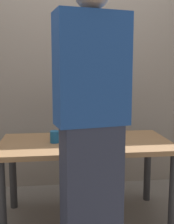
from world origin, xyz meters
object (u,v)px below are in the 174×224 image
person_figure (91,123)px  coffee_mug (55,137)px  laptop (97,131)px  beer_bottle_brown (65,125)px  beer_bottle_green (65,128)px

person_figure → coffee_mug: (-0.22, 0.58, -0.22)m
laptop → person_figure: size_ratio=0.22×
beer_bottle_brown → beer_bottle_green: size_ratio=1.05×
coffee_mug → beer_bottle_brown: bearing=64.6°
laptop → person_figure: 0.78m
beer_bottle_brown → coffee_mug: 0.21m
beer_bottle_brown → person_figure: (0.14, -0.76, 0.16)m
beer_bottle_brown → person_figure: person_figure is taller
beer_bottle_brown → beer_bottle_green: 0.12m
laptop → beer_bottle_green: 0.31m
beer_bottle_brown → person_figure: size_ratio=0.15×
beer_bottle_green → person_figure: (0.14, -0.64, 0.16)m
beer_bottle_brown → coffee_mug: beer_bottle_brown is taller
person_figure → coffee_mug: 0.66m
beer_bottle_brown → beer_bottle_green: (-0.01, -0.12, -0.00)m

